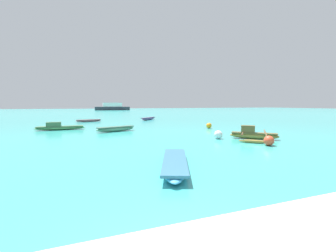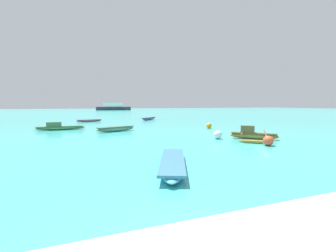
# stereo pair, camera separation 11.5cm
# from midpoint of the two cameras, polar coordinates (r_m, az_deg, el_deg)

# --- Properties ---
(moored_boat_0) EXTENTS (3.99, 0.81, 0.68)m
(moored_boat_0) POSITION_cam_midpoint_polar(r_m,az_deg,el_deg) (21.28, -26.05, -0.26)
(moored_boat_0) COLOR #579E5E
(moored_boat_0) RESTS_ON ground_plane
(moored_boat_1) EXTENTS (2.18, 3.84, 0.32)m
(moored_boat_1) POSITION_cam_midpoint_polar(r_m,az_deg,el_deg) (7.70, 1.30, -9.48)
(moored_boat_1) COLOR #43A1D5
(moored_boat_1) RESTS_ON ground_plane
(moored_boat_2) EXTENTS (2.77, 2.79, 0.36)m
(moored_boat_2) POSITION_cam_midpoint_polar(r_m,az_deg,el_deg) (31.53, -5.13, 1.91)
(moored_boat_2) COLOR slate
(moored_boat_2) RESTS_ON ground_plane
(moored_boat_3) EXTENTS (3.30, 1.67, 0.39)m
(moored_boat_3) POSITION_cam_midpoint_polar(r_m,az_deg,el_deg) (18.55, -13.31, -0.68)
(moored_boat_3) COLOR #5D9979
(moored_boat_3) RESTS_ON ground_plane
(moored_boat_4) EXTENTS (3.15, 1.29, 0.29)m
(moored_boat_4) POSITION_cam_midpoint_polar(r_m,az_deg,el_deg) (29.71, -19.65, 1.32)
(moored_boat_4) COLOR #9B676F
(moored_boat_4) RESTS_ON ground_plane
(moored_boat_5) EXTENTS (3.54, 3.72, 0.84)m
(moored_boat_5) POSITION_cam_midpoint_polar(r_m,az_deg,el_deg) (15.12, 20.58, -2.05)
(moored_boat_5) COLOR olive
(moored_boat_5) RESTS_ON ground_plane
(mooring_buoy_0) EXTENTS (0.49, 0.49, 0.49)m
(mooring_buoy_0) POSITION_cam_midpoint_polar(r_m,az_deg,el_deg) (20.80, 10.21, 0.11)
(mooring_buoy_0) COLOR orange
(mooring_buoy_0) RESTS_ON ground_plane
(mooring_buoy_1) EXTENTS (0.53, 0.53, 0.53)m
(mooring_buoy_1) POSITION_cam_midpoint_polar(r_m,az_deg,el_deg) (12.99, 24.01, -3.41)
(mooring_buoy_1) COLOR #E54C2D
(mooring_buoy_1) RESTS_ON ground_plane
(mooring_buoy_2) EXTENTS (0.53, 0.53, 0.53)m
(mooring_buoy_2) POSITION_cam_midpoint_polar(r_m,az_deg,el_deg) (14.53, 12.42, -2.16)
(mooring_buoy_2) COLOR white
(mooring_buoy_2) RESTS_ON ground_plane
(distant_ferry) EXTENTS (12.62, 2.78, 2.78)m
(distant_ferry) POSITION_cam_midpoint_polar(r_m,az_deg,el_deg) (87.28, -13.99, 4.68)
(distant_ferry) COLOR #2D333D
(distant_ferry) RESTS_ON ground_plane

